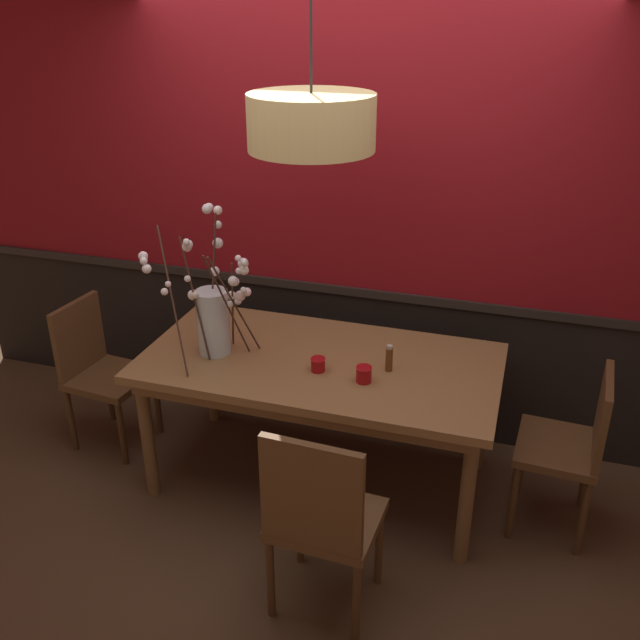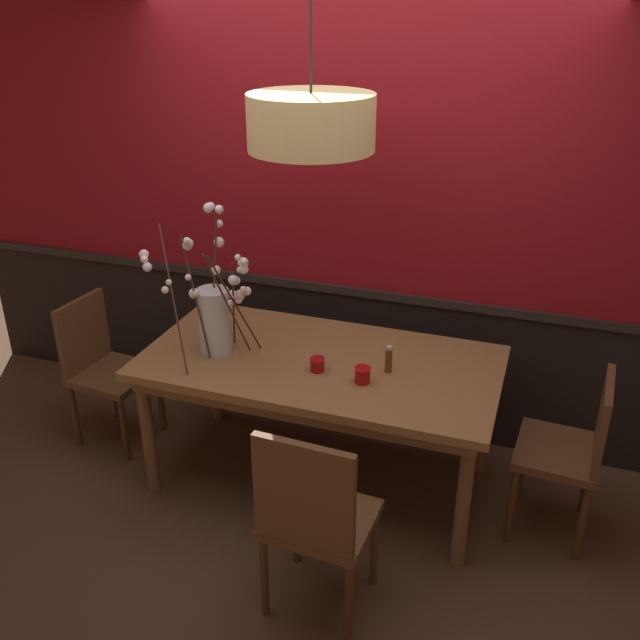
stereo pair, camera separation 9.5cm
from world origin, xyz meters
name	(u,v)px [view 1 (the left image)]	position (x,y,z in m)	size (l,w,h in m)	color
ground_plane	(320,478)	(0.00, 0.00, 0.00)	(24.00, 24.00, 0.00)	#4C3321
back_wall	(358,195)	(0.00, 0.72, 1.48)	(5.48, 0.14, 2.97)	black
dining_table	(320,373)	(0.00, 0.00, 0.70)	(1.87, 0.97, 0.78)	olive
chair_near_side_right	(320,516)	(0.28, -0.90, 0.54)	(0.47, 0.43, 0.97)	brown
chair_head_west_end	(99,367)	(-1.38, -0.01, 0.50)	(0.47, 0.45, 0.90)	brown
chair_far_side_left	(315,322)	(-0.31, 0.90, 0.54)	(0.47, 0.46, 0.97)	brown
chair_head_east_end	(573,442)	(1.31, 0.02, 0.52)	(0.42, 0.46, 0.90)	brown
vase_with_blossoms	(213,315)	(-0.55, -0.10, 1.00)	(0.54, 0.41, 0.80)	silver
candle_holder_nearer_center	(364,374)	(0.28, -0.16, 0.82)	(0.08, 0.08, 0.08)	#9E0F14
candle_holder_nearer_edge	(318,364)	(0.03, -0.12, 0.82)	(0.08, 0.08, 0.07)	#9E0F14
condiment_bottle	(389,359)	(0.37, -0.01, 0.85)	(0.04, 0.04, 0.14)	brown
pendant_lamp	(311,122)	(-0.03, -0.05, 2.00)	(0.58, 0.58, 1.10)	tan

